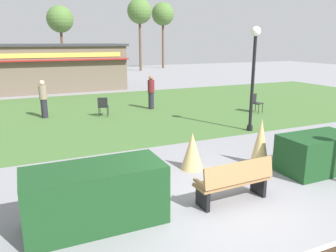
# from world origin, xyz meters

# --- Properties ---
(ground_plane) EXTENTS (80.00, 80.00, 0.00)m
(ground_plane) POSITION_xyz_m (0.00, 0.00, 0.00)
(ground_plane) COLOR gray
(lawn_patch) EXTENTS (36.00, 12.00, 0.01)m
(lawn_patch) POSITION_xyz_m (0.00, 10.40, 0.00)
(lawn_patch) COLOR #446B33
(lawn_patch) RESTS_ON ground_plane
(park_bench) EXTENTS (1.72, 0.58, 0.95)m
(park_bench) POSITION_xyz_m (0.27, 0.19, 0.48)
(park_bench) COLOR #9E7547
(park_bench) RESTS_ON ground_plane
(hedge_left) EXTENTS (2.54, 1.10, 1.13)m
(hedge_left) POSITION_xyz_m (-2.57, 0.54, 0.57)
(hedge_left) COLOR #19421E
(hedge_left) RESTS_ON ground_plane
(hedge_right) EXTENTS (1.97, 1.10, 0.99)m
(hedge_right) POSITION_xyz_m (3.27, 0.75, 0.49)
(hedge_right) COLOR #19421E
(hedge_right) RESTS_ON ground_plane
(ornamental_grass_behind_left) EXTENTS (0.60, 0.60, 1.00)m
(ornamental_grass_behind_left) POSITION_xyz_m (0.37, 2.24, 0.50)
(ornamental_grass_behind_left) COLOR tan
(ornamental_grass_behind_left) RESTS_ON ground_plane
(ornamental_grass_behind_right) EXTENTS (0.52, 0.52, 1.33)m
(ornamental_grass_behind_right) POSITION_xyz_m (2.20, 1.72, 0.66)
(ornamental_grass_behind_right) COLOR tan
(ornamental_grass_behind_right) RESTS_ON ground_plane
(lamppost_mid) EXTENTS (0.36, 0.36, 3.86)m
(lamppost_mid) POSITION_xyz_m (4.27, 4.79, 2.45)
(lamppost_mid) COLOR black
(lamppost_mid) RESTS_ON ground_plane
(trash_bin) EXTENTS (0.52, 0.52, 0.95)m
(trash_bin) POSITION_xyz_m (-2.81, 0.98, 0.47)
(trash_bin) COLOR #2D4233
(trash_bin) RESTS_ON ground_plane
(food_kiosk) EXTENTS (9.63, 5.38, 3.18)m
(food_kiosk) POSITION_xyz_m (-1.33, 19.83, 1.60)
(food_kiosk) COLOR #6B5B4C
(food_kiosk) RESTS_ON ground_plane
(cafe_chair_west) EXTENTS (0.57, 0.57, 0.89)m
(cafe_chair_west) POSITION_xyz_m (6.65, 7.44, 0.53)
(cafe_chair_west) COLOR black
(cafe_chair_west) RESTS_ON ground_plane
(cafe_chair_center) EXTENTS (0.57, 0.57, 0.89)m
(cafe_chair_center) POSITION_xyz_m (-0.29, 9.53, 0.53)
(cafe_chair_center) COLOR black
(cafe_chair_center) RESTS_ON ground_plane
(person_strolling) EXTENTS (0.34, 0.34, 1.69)m
(person_strolling) POSITION_xyz_m (2.35, 10.26, 0.86)
(person_strolling) COLOR #23232D
(person_strolling) RESTS_ON ground_plane
(person_standing) EXTENTS (0.34, 0.34, 1.69)m
(person_standing) POSITION_xyz_m (-2.75, 10.35, 0.86)
(person_standing) COLOR #23232D
(person_standing) RESTS_ON ground_plane
(parked_car_west_slot) EXTENTS (4.33, 2.31, 1.20)m
(parked_car_west_slot) POSITION_xyz_m (-4.19, 28.75, 0.64)
(parked_car_west_slot) COLOR maroon
(parked_car_west_slot) RESTS_ON ground_plane
(parked_car_center_slot) EXTENTS (4.34, 2.33, 1.20)m
(parked_car_center_slot) POSITION_xyz_m (0.81, 28.75, 0.64)
(parked_car_center_slot) COLOR black
(parked_car_center_slot) RESTS_ON ground_plane
(tree_left_bg) EXTENTS (2.80, 2.80, 8.07)m
(tree_left_bg) POSITION_xyz_m (13.55, 34.57, 6.59)
(tree_left_bg) COLOR brown
(tree_left_bg) RESTS_ON ground_plane
(tree_right_bg) EXTENTS (2.80, 2.80, 8.08)m
(tree_right_bg) POSITION_xyz_m (9.58, 32.07, 6.60)
(tree_right_bg) COLOR brown
(tree_right_bg) RESTS_ON ground_plane
(tree_center_bg) EXTENTS (2.80, 2.80, 7.04)m
(tree_center_bg) POSITION_xyz_m (0.95, 32.96, 5.58)
(tree_center_bg) COLOR brown
(tree_center_bg) RESTS_ON ground_plane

